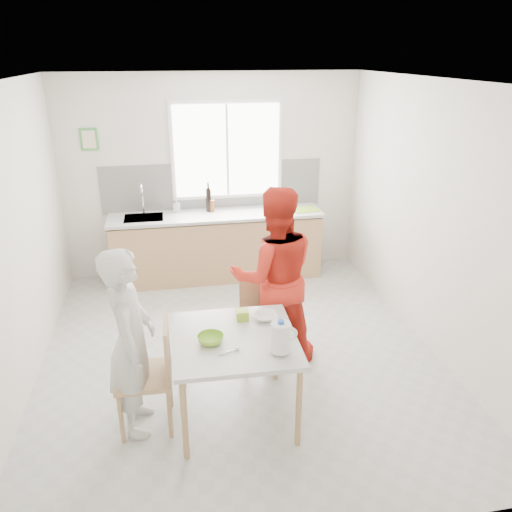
{
  "coord_description": "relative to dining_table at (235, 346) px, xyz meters",
  "views": [
    {
      "loc": [
        -0.64,
        -4.41,
        2.93
      ],
      "look_at": [
        0.22,
        0.2,
        1.0
      ],
      "focal_mm": 35.0,
      "sensor_mm": 36.0,
      "label": 1
    }
  ],
  "objects": [
    {
      "name": "ground",
      "position": [
        0.17,
        0.94,
        -0.69
      ],
      "size": [
        4.5,
        4.5,
        0.0
      ],
      "primitive_type": "plane",
      "color": "#B7B7B2",
      "rests_on": "ground"
    },
    {
      "name": "room_shell",
      "position": [
        0.17,
        0.94,
        0.95
      ],
      "size": [
        4.5,
        4.5,
        4.5
      ],
      "color": "silver",
      "rests_on": "ground"
    },
    {
      "name": "window",
      "position": [
        0.37,
        3.17,
        1.01
      ],
      "size": [
        1.5,
        0.06,
        1.3
      ],
      "color": "white",
      "rests_on": "room_shell"
    },
    {
      "name": "backsplash",
      "position": [
        0.17,
        3.18,
        0.53
      ],
      "size": [
        3.0,
        0.02,
        0.65
      ],
      "primitive_type": "cube",
      "color": "white",
      "rests_on": "room_shell"
    },
    {
      "name": "picture_frame",
      "position": [
        -1.38,
        3.17,
        1.21
      ],
      "size": [
        0.22,
        0.03,
        0.28
      ],
      "color": "#469C47",
      "rests_on": "room_shell"
    },
    {
      "name": "kitchen_counter",
      "position": [
        0.16,
        2.89,
        -0.27
      ],
      "size": [
        2.84,
        0.64,
        1.37
      ],
      "color": "tan",
      "rests_on": "ground"
    },
    {
      "name": "dining_table",
      "position": [
        0.0,
        0.0,
        0.0
      ],
      "size": [
        1.03,
        1.03,
        0.77
      ],
      "rotation": [
        0.0,
        0.0,
        -0.02
      ],
      "color": "silver",
      "rests_on": "ground"
    },
    {
      "name": "chair_left",
      "position": [
        -0.68,
        0.02,
        -0.16
      ],
      "size": [
        0.46,
        0.46,
        0.97
      ],
      "rotation": [
        0.0,
        0.0,
        -1.59
      ],
      "color": "tan",
      "rests_on": "ground"
    },
    {
      "name": "chair_far",
      "position": [
        0.37,
        0.81,
        -0.21
      ],
      "size": [
        0.42,
        0.42,
        0.88
      ],
      "rotation": [
        0.0,
        0.0,
        -0.02
      ],
      "color": "tan",
      "rests_on": "ground"
    },
    {
      "name": "person_white",
      "position": [
        -0.82,
        0.02,
        0.11
      ],
      "size": [
        0.4,
        0.59,
        1.61
      ],
      "primitive_type": "imported",
      "rotation": [
        0.0,
        0.0,
        1.55
      ],
      "color": "silver",
      "rests_on": "ground"
    },
    {
      "name": "person_red",
      "position": [
        0.51,
        0.82,
        0.21
      ],
      "size": [
        0.89,
        0.7,
        1.8
      ],
      "primitive_type": "imported",
      "rotation": [
        0.0,
        0.0,
        3.12
      ],
      "color": "red",
      "rests_on": "ground"
    },
    {
      "name": "bowl_green",
      "position": [
        -0.2,
        -0.05,
        0.11
      ],
      "size": [
        0.22,
        0.22,
        0.07
      ],
      "primitive_type": "imported",
      "rotation": [
        0.0,
        0.0,
        -0.02
      ],
      "color": "#7ABA2B",
      "rests_on": "dining_table"
    },
    {
      "name": "bowl_white",
      "position": [
        0.31,
        0.24,
        0.1
      ],
      "size": [
        0.21,
        0.21,
        0.05
      ],
      "primitive_type": "imported",
      "rotation": [
        0.0,
        0.0,
        -0.02
      ],
      "color": "white",
      "rests_on": "dining_table"
    },
    {
      "name": "milk_jug",
      "position": [
        0.32,
        -0.29,
        0.22
      ],
      "size": [
        0.21,
        0.15,
        0.27
      ],
      "rotation": [
        0.0,
        0.0,
        -0.02
      ],
      "color": "white",
      "rests_on": "dining_table"
    },
    {
      "name": "green_box",
      "position": [
        0.11,
        0.28,
        0.12
      ],
      "size": [
        0.1,
        0.1,
        0.09
      ],
      "primitive_type": "cube",
      "rotation": [
        0.0,
        0.0,
        -0.02
      ],
      "color": "#95BE2C",
      "rests_on": "dining_table"
    },
    {
      "name": "spoon",
      "position": [
        -0.09,
        -0.22,
        0.09
      ],
      "size": [
        0.16,
        0.06,
        0.01
      ],
      "primitive_type": "cylinder",
      "rotation": [
        0.0,
        1.57,
        0.33
      ],
      "color": "#A5A5AA",
      "rests_on": "dining_table"
    },
    {
      "name": "cutting_board",
      "position": [
        1.38,
        2.82,
        0.23
      ],
      "size": [
        0.39,
        0.3,
        0.01
      ],
      "primitive_type": "cube",
      "rotation": [
        0.0,
        0.0,
        0.17
      ],
      "color": "#96D631",
      "rests_on": "kitchen_counter"
    },
    {
      "name": "wine_bottle_a",
      "position": [
        0.08,
        3.01,
        0.39
      ],
      "size": [
        0.07,
        0.07,
        0.32
      ],
      "primitive_type": "cylinder",
      "color": "black",
      "rests_on": "kitchen_counter"
    },
    {
      "name": "wine_bottle_b",
      "position": [
        0.09,
        3.0,
        0.38
      ],
      "size": [
        0.07,
        0.07,
        0.3
      ],
      "primitive_type": "cylinder",
      "color": "black",
      "rests_on": "kitchen_counter"
    },
    {
      "name": "jar_amber",
      "position": [
        0.13,
        2.98,
        0.31
      ],
      "size": [
        0.06,
        0.06,
        0.16
      ],
      "primitive_type": "cylinder",
      "color": "brown",
      "rests_on": "kitchen_counter"
    },
    {
      "name": "soap_bottle",
      "position": [
        -0.34,
        3.07,
        0.32
      ],
      "size": [
        0.1,
        0.1,
        0.18
      ],
      "primitive_type": "imported",
      "rotation": [
        0.0,
        0.0,
        -0.25
      ],
      "color": "#999999",
      "rests_on": "kitchen_counter"
    }
  ]
}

